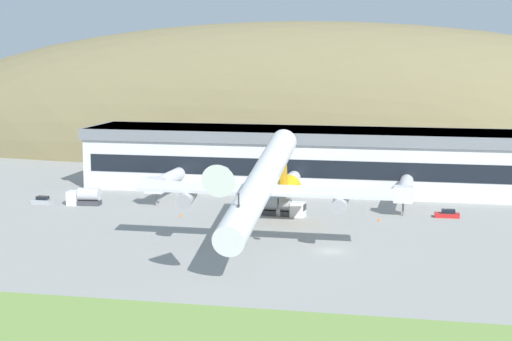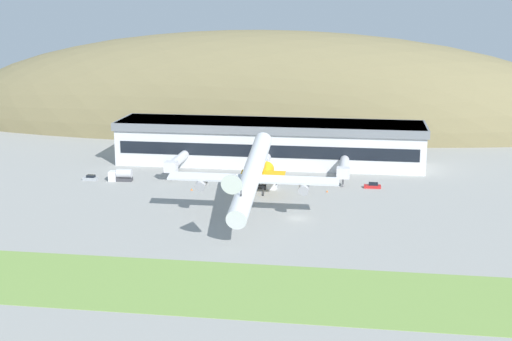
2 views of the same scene
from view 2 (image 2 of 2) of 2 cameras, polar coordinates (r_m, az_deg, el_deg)
ground_plane at (r=161.62m, az=3.35°, el=-3.85°), size 366.86×366.86×0.00m
grass_strip_foreground at (r=122.58m, az=1.57°, el=-9.62°), size 330.17×23.81×0.08m
hill_backdrop at (r=276.34m, az=0.49°, el=3.50°), size 258.37×71.10×74.09m
terminal_building at (r=212.76m, az=1.11°, el=2.45°), size 91.52×19.27×12.85m
jetway_0 at (r=200.24m, az=-6.37°, el=0.70°), size 3.38×16.93×5.43m
jetway_1 at (r=198.16m, az=0.59°, el=0.65°), size 3.38×11.87×5.43m
jetway_2 at (r=193.78m, az=7.04°, el=0.25°), size 3.38×17.07×5.43m
cargo_airplane at (r=159.74m, az=-0.32°, el=-0.43°), size 38.98×50.17×14.73m
service_car_0 at (r=189.27m, az=9.31°, el=-1.21°), size 4.41×1.97×1.44m
service_car_1 at (r=199.87m, az=-13.10°, el=-0.59°), size 4.06×1.89×1.51m
fuel_truck at (r=186.13m, az=0.46°, el=-0.99°), size 7.91×2.96×3.22m
box_truck at (r=197.34m, az=-10.76°, el=-0.37°), size 6.55×2.99×3.34m
traffic_cone_0 at (r=183.82m, az=5.71°, el=-1.64°), size 0.52×0.52×0.58m
traffic_cone_1 at (r=185.37m, az=-5.17°, el=-1.50°), size 0.52×0.52×0.58m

